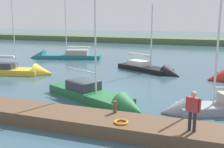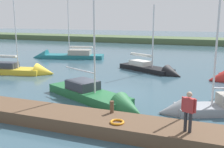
{
  "view_description": "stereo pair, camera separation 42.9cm",
  "coord_description": "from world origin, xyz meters",
  "px_view_note": "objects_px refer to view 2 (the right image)",
  "views": [
    {
      "loc": [
        -6.87,
        17.24,
        5.35
      ],
      "look_at": [
        -0.04,
        -1.76,
        1.15
      ],
      "focal_mm": 43.03,
      "sensor_mm": 36.0,
      "label": 1
    },
    {
      "loc": [
        -7.27,
        17.09,
        5.35
      ],
      "look_at": [
        -0.04,
        -1.76,
        1.15
      ],
      "focal_mm": 43.03,
      "sensor_mm": 36.0,
      "label": 2
    }
  ],
  "objects_px": {
    "life_ring_buoy": "(117,122)",
    "sailboat_mid_channel": "(23,72)",
    "person_on_dock": "(189,109)",
    "sailboat_far_right": "(99,99)",
    "mooring_post_far": "(112,107)",
    "sailboat_outer_mooring": "(63,57)",
    "sailboat_inner_slip": "(154,71)",
    "sailboat_near_dock": "(211,110)"
  },
  "relations": [
    {
      "from": "life_ring_buoy",
      "to": "sailboat_mid_channel",
      "type": "height_order",
      "value": "sailboat_mid_channel"
    },
    {
      "from": "person_on_dock",
      "to": "sailboat_far_right",
      "type": "bearing_deg",
      "value": 75.49
    },
    {
      "from": "mooring_post_far",
      "to": "sailboat_outer_mooring",
      "type": "relative_size",
      "value": 0.06
    },
    {
      "from": "sailboat_inner_slip",
      "to": "sailboat_near_dock",
      "type": "bearing_deg",
      "value": -34.05
    },
    {
      "from": "sailboat_inner_slip",
      "to": "sailboat_outer_mooring",
      "type": "height_order",
      "value": "sailboat_outer_mooring"
    },
    {
      "from": "sailboat_mid_channel",
      "to": "sailboat_inner_slip",
      "type": "bearing_deg",
      "value": 12.64
    },
    {
      "from": "life_ring_buoy",
      "to": "sailboat_far_right",
      "type": "height_order",
      "value": "sailboat_far_right"
    },
    {
      "from": "sailboat_mid_channel",
      "to": "sailboat_far_right",
      "type": "bearing_deg",
      "value": -39.77
    },
    {
      "from": "sailboat_far_right",
      "to": "sailboat_mid_channel",
      "type": "height_order",
      "value": "sailboat_far_right"
    },
    {
      "from": "sailboat_near_dock",
      "to": "mooring_post_far",
      "type": "bearing_deg",
      "value": 13.53
    },
    {
      "from": "person_on_dock",
      "to": "life_ring_buoy",
      "type": "bearing_deg",
      "value": 113.7
    },
    {
      "from": "sailboat_mid_channel",
      "to": "person_on_dock",
      "type": "bearing_deg",
      "value": -42.38
    },
    {
      "from": "sailboat_near_dock",
      "to": "sailboat_mid_channel",
      "type": "distance_m",
      "value": 18.33
    },
    {
      "from": "sailboat_inner_slip",
      "to": "sailboat_far_right",
      "type": "bearing_deg",
      "value": -67.79
    },
    {
      "from": "life_ring_buoy",
      "to": "sailboat_mid_channel",
      "type": "xyz_separation_m",
      "value": [
        13.56,
        -10.13,
        -0.48
      ]
    },
    {
      "from": "sailboat_outer_mooring",
      "to": "sailboat_far_right",
      "type": "bearing_deg",
      "value": 112.17
    },
    {
      "from": "mooring_post_far",
      "to": "sailboat_inner_slip",
      "type": "distance_m",
      "value": 14.32
    },
    {
      "from": "mooring_post_far",
      "to": "sailboat_outer_mooring",
      "type": "xyz_separation_m",
      "value": [
        14.6,
        -19.48,
        -0.77
      ]
    },
    {
      "from": "sailboat_near_dock",
      "to": "sailboat_outer_mooring",
      "type": "height_order",
      "value": "sailboat_outer_mooring"
    },
    {
      "from": "life_ring_buoy",
      "to": "sailboat_inner_slip",
      "type": "xyz_separation_m",
      "value": [
        1.61,
        -15.48,
        -0.53
      ]
    },
    {
      "from": "mooring_post_far",
      "to": "sailboat_outer_mooring",
      "type": "bearing_deg",
      "value": -53.13
    },
    {
      "from": "sailboat_inner_slip",
      "to": "sailboat_mid_channel",
      "type": "bearing_deg",
      "value": -127.47
    },
    {
      "from": "sailboat_near_dock",
      "to": "sailboat_outer_mooring",
      "type": "distance_m",
      "value": 25.01
    },
    {
      "from": "mooring_post_far",
      "to": "sailboat_far_right",
      "type": "xyz_separation_m",
      "value": [
        2.1,
        -3.14,
        -0.72
      ]
    },
    {
      "from": "mooring_post_far",
      "to": "sailboat_outer_mooring",
      "type": "height_order",
      "value": "sailboat_outer_mooring"
    },
    {
      "from": "person_on_dock",
      "to": "sailboat_inner_slip",
      "type": "bearing_deg",
      "value": 37.88
    },
    {
      "from": "sailboat_near_dock",
      "to": "sailboat_outer_mooring",
      "type": "bearing_deg",
      "value": -63.22
    },
    {
      "from": "sailboat_inner_slip",
      "to": "sailboat_mid_channel",
      "type": "height_order",
      "value": "sailboat_mid_channel"
    },
    {
      "from": "sailboat_outer_mooring",
      "to": "sailboat_mid_channel",
      "type": "bearing_deg",
      "value": 84.25
    },
    {
      "from": "mooring_post_far",
      "to": "life_ring_buoy",
      "type": "relative_size",
      "value": 0.94
    },
    {
      "from": "sailboat_near_dock",
      "to": "sailboat_inner_slip",
      "type": "distance_m",
      "value": 12.07
    },
    {
      "from": "mooring_post_far",
      "to": "sailboat_near_dock",
      "type": "height_order",
      "value": "sailboat_near_dock"
    },
    {
      "from": "sailboat_far_right",
      "to": "sailboat_outer_mooring",
      "type": "height_order",
      "value": "sailboat_outer_mooring"
    },
    {
      "from": "sailboat_far_right",
      "to": "sailboat_outer_mooring",
      "type": "distance_m",
      "value": 20.57
    },
    {
      "from": "life_ring_buoy",
      "to": "sailboat_mid_channel",
      "type": "distance_m",
      "value": 16.93
    },
    {
      "from": "life_ring_buoy",
      "to": "sailboat_near_dock",
      "type": "height_order",
      "value": "sailboat_near_dock"
    },
    {
      "from": "sailboat_near_dock",
      "to": "sailboat_mid_channel",
      "type": "bearing_deg",
      "value": -40.72
    },
    {
      "from": "sailboat_inner_slip",
      "to": "life_ring_buoy",
      "type": "bearing_deg",
      "value": -55.65
    },
    {
      "from": "sailboat_far_right",
      "to": "mooring_post_far",
      "type": "bearing_deg",
      "value": -30.45
    },
    {
      "from": "sailboat_near_dock",
      "to": "person_on_dock",
      "type": "distance_m",
      "value": 4.92
    },
    {
      "from": "sailboat_mid_channel",
      "to": "person_on_dock",
      "type": "height_order",
      "value": "sailboat_mid_channel"
    },
    {
      "from": "sailboat_inner_slip",
      "to": "sailboat_outer_mooring",
      "type": "distance_m",
      "value": 14.67
    }
  ]
}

